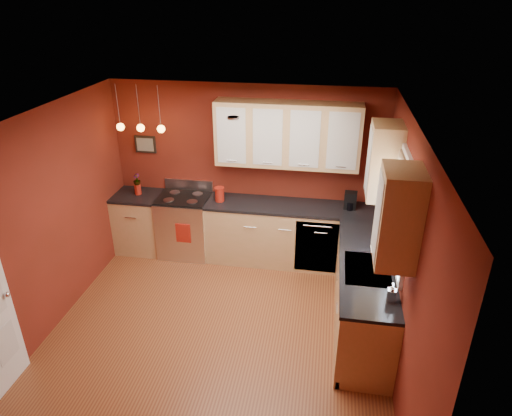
% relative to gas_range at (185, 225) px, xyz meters
% --- Properties ---
extents(floor, '(4.20, 4.20, 0.00)m').
position_rel_gas_range_xyz_m(floor, '(0.92, -1.80, -0.48)').
color(floor, brown).
rests_on(floor, ground).
extents(ceiling, '(4.00, 4.20, 0.02)m').
position_rel_gas_range_xyz_m(ceiling, '(0.92, -1.80, 2.12)').
color(ceiling, silver).
rests_on(ceiling, wall_back).
extents(wall_back, '(4.00, 0.02, 2.60)m').
position_rel_gas_range_xyz_m(wall_back, '(0.92, 0.30, 0.82)').
color(wall_back, maroon).
rests_on(wall_back, floor).
extents(wall_front, '(4.00, 0.02, 2.60)m').
position_rel_gas_range_xyz_m(wall_front, '(0.92, -3.90, 0.82)').
color(wall_front, maroon).
rests_on(wall_front, floor).
extents(wall_left, '(0.02, 4.20, 2.60)m').
position_rel_gas_range_xyz_m(wall_left, '(-1.08, -1.80, 0.82)').
color(wall_left, maroon).
rests_on(wall_left, floor).
extents(wall_right, '(0.02, 4.20, 2.60)m').
position_rel_gas_range_xyz_m(wall_right, '(2.92, -1.80, 0.82)').
color(wall_right, maroon).
rests_on(wall_right, floor).
extents(base_cabinets_back_left, '(0.70, 0.60, 0.90)m').
position_rel_gas_range_xyz_m(base_cabinets_back_left, '(-0.73, -0.00, -0.03)').
color(base_cabinets_back_left, tan).
rests_on(base_cabinets_back_left, floor).
extents(base_cabinets_back_right, '(2.54, 0.60, 0.90)m').
position_rel_gas_range_xyz_m(base_cabinets_back_right, '(1.65, -0.00, -0.03)').
color(base_cabinets_back_right, tan).
rests_on(base_cabinets_back_right, floor).
extents(base_cabinets_right, '(0.60, 2.10, 0.90)m').
position_rel_gas_range_xyz_m(base_cabinets_right, '(2.62, -1.35, -0.03)').
color(base_cabinets_right, tan).
rests_on(base_cabinets_right, floor).
extents(counter_back_left, '(0.70, 0.62, 0.04)m').
position_rel_gas_range_xyz_m(counter_back_left, '(-0.73, -0.00, 0.44)').
color(counter_back_left, black).
rests_on(counter_back_left, base_cabinets_back_left).
extents(counter_back_right, '(2.54, 0.62, 0.04)m').
position_rel_gas_range_xyz_m(counter_back_right, '(1.65, -0.00, 0.44)').
color(counter_back_right, black).
rests_on(counter_back_right, base_cabinets_back_right).
extents(counter_right, '(0.62, 2.10, 0.04)m').
position_rel_gas_range_xyz_m(counter_right, '(2.62, -1.35, 0.44)').
color(counter_right, black).
rests_on(counter_right, base_cabinets_right).
extents(gas_range, '(0.76, 0.64, 1.11)m').
position_rel_gas_range_xyz_m(gas_range, '(0.00, 0.00, 0.00)').
color(gas_range, silver).
rests_on(gas_range, floor).
extents(dishwasher_front, '(0.60, 0.02, 0.80)m').
position_rel_gas_range_xyz_m(dishwasher_front, '(2.02, -0.29, -0.03)').
color(dishwasher_front, silver).
rests_on(dishwasher_front, base_cabinets_back_right).
extents(sink, '(0.50, 0.70, 0.33)m').
position_rel_gas_range_xyz_m(sink, '(2.62, -1.50, 0.43)').
color(sink, gray).
rests_on(sink, counter_right).
extents(window, '(0.06, 1.02, 1.22)m').
position_rel_gas_range_xyz_m(window, '(2.89, -1.50, 1.21)').
color(window, white).
rests_on(window, wall_right).
extents(upper_cabinets_back, '(2.00, 0.35, 0.90)m').
position_rel_gas_range_xyz_m(upper_cabinets_back, '(1.52, 0.12, 1.47)').
color(upper_cabinets_back, tan).
rests_on(upper_cabinets_back, wall_back).
extents(upper_cabinets_right, '(0.35, 1.95, 0.90)m').
position_rel_gas_range_xyz_m(upper_cabinets_right, '(2.75, -1.48, 1.47)').
color(upper_cabinets_right, tan).
rests_on(upper_cabinets_right, wall_right).
extents(wall_picture, '(0.32, 0.03, 0.26)m').
position_rel_gas_range_xyz_m(wall_picture, '(-0.63, 0.28, 1.17)').
color(wall_picture, black).
rests_on(wall_picture, wall_back).
extents(pendant_lights, '(0.71, 0.11, 0.66)m').
position_rel_gas_range_xyz_m(pendant_lights, '(-0.53, -0.05, 1.53)').
color(pendant_lights, gray).
rests_on(pendant_lights, ceiling).
extents(red_canister, '(0.14, 0.14, 0.21)m').
position_rel_gas_range_xyz_m(red_canister, '(0.57, -0.02, 0.57)').
color(red_canister, '#9D1C10').
rests_on(red_canister, counter_back_right).
extents(red_vase, '(0.10, 0.10, 0.16)m').
position_rel_gas_range_xyz_m(red_vase, '(-0.72, 0.02, 0.54)').
color(red_vase, '#9D1C10').
rests_on(red_vase, counter_back_left).
extents(flowers, '(0.14, 0.14, 0.19)m').
position_rel_gas_range_xyz_m(flowers, '(-0.72, 0.02, 0.69)').
color(flowers, '#9D1C10').
rests_on(flowers, red_vase).
extents(coffee_maker, '(0.18, 0.18, 0.25)m').
position_rel_gas_range_xyz_m(coffee_maker, '(2.45, 0.04, 0.57)').
color(coffee_maker, black).
rests_on(coffee_maker, counter_back_right).
extents(soap_pump, '(0.10, 0.10, 0.20)m').
position_rel_gas_range_xyz_m(soap_pump, '(2.82, -2.05, 0.56)').
color(soap_pump, silver).
rests_on(soap_pump, counter_right).
extents(dish_towel, '(0.22, 0.02, 0.30)m').
position_rel_gas_range_xyz_m(dish_towel, '(0.07, -0.33, 0.04)').
color(dish_towel, '#9D1C10').
rests_on(dish_towel, gas_range).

